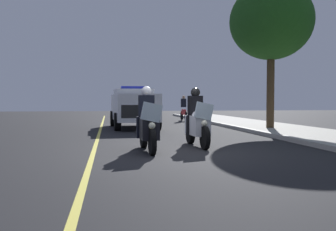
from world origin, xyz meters
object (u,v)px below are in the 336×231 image
at_px(police_motorcycle_lead_left, 147,125).
at_px(cyclist_background, 184,108).
at_px(police_motorcycle_lead_right, 197,122).
at_px(tree_far_back, 271,22).
at_px(police_suv, 134,106).

distance_m(police_motorcycle_lead_left, cyclist_background, 14.99).
distance_m(police_motorcycle_lead_left, police_motorcycle_lead_right, 1.73).
relative_size(police_motorcycle_lead_left, tree_far_back, 0.32).
relative_size(police_suv, cyclist_background, 2.84).
distance_m(police_motorcycle_lead_right, police_suv, 7.83).
height_order(police_motorcycle_lead_left, tree_far_back, tree_far_back).
bearing_deg(tree_far_back, police_motorcycle_lead_left, -44.72).
bearing_deg(police_motorcycle_lead_right, police_motorcycle_lead_left, -62.40).
relative_size(police_motorcycle_lead_left, police_motorcycle_lead_right, 1.00).
height_order(police_motorcycle_lead_left, police_suv, police_suv).
bearing_deg(tree_far_back, police_suv, -109.06).
bearing_deg(police_motorcycle_lead_right, tree_far_back, 139.37).
relative_size(police_motorcycle_lead_right, police_suv, 0.43).
bearing_deg(police_motorcycle_lead_right, police_suv, -170.10).
bearing_deg(cyclist_background, police_motorcycle_lead_left, -15.07).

